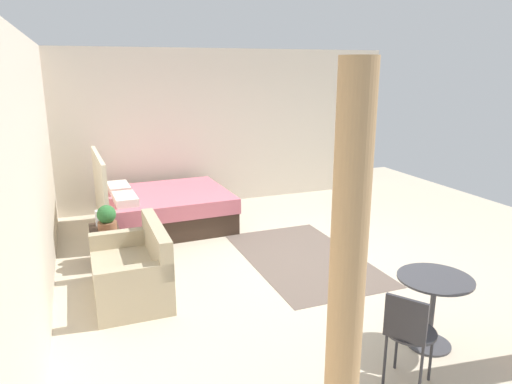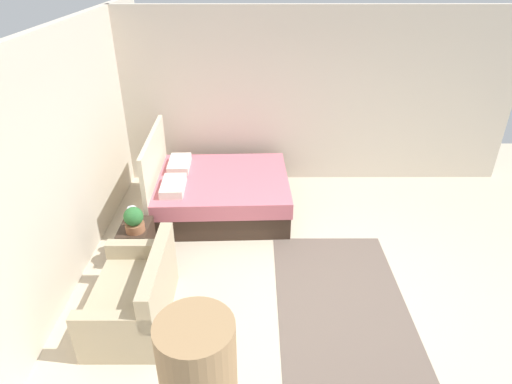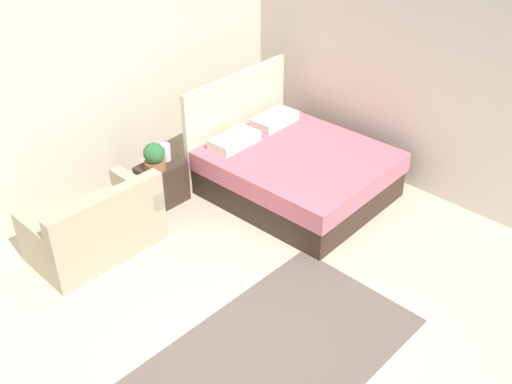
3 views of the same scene
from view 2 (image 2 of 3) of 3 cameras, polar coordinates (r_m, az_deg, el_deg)
ground_plane at (r=5.35m, az=11.09°, el=-13.62°), size 9.35×9.50×0.02m
wall_back at (r=4.93m, az=-27.11°, el=0.04°), size 9.35×0.12×2.88m
wall_right at (r=7.41m, az=7.88°, el=12.09°), size 0.12×6.50×2.88m
area_rug at (r=5.31m, az=11.05°, el=-13.78°), size 2.50×1.48×0.01m
bed at (r=6.70m, az=-5.01°, el=-0.03°), size 1.78×2.06×1.27m
couch at (r=5.02m, az=-15.55°, el=-13.13°), size 1.29×0.79×0.83m
nightstand at (r=5.89m, az=-15.31°, el=-6.39°), size 0.52×0.37×0.50m
potted_plant at (r=5.58m, az=-15.70°, el=-3.52°), size 0.24×0.24×0.33m
vase at (r=5.81m, az=-15.86°, el=-2.84°), size 0.11×0.11×0.21m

